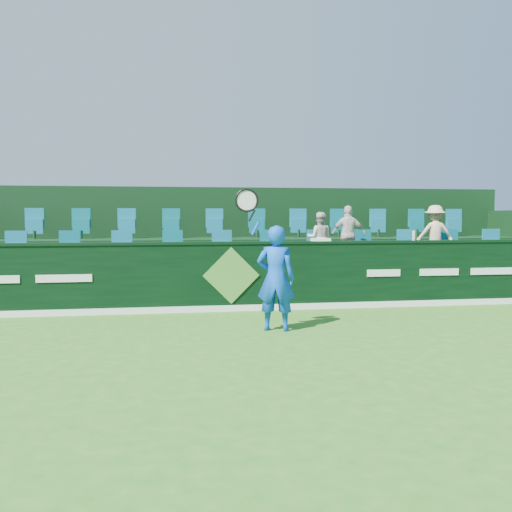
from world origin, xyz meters
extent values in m
plane|color=#2A6E1A|center=(0.00, 0.00, 0.00)|extent=(60.00, 60.00, 0.00)
cube|color=black|center=(0.00, 4.00, 0.65)|extent=(16.00, 0.20, 1.30)
cube|color=black|center=(0.00, 4.00, 1.32)|extent=(16.00, 0.24, 0.05)
cube|color=white|center=(0.00, 3.89, 0.06)|extent=(16.00, 0.02, 0.12)
cube|color=#4F8D33|center=(0.00, 3.88, 0.70)|extent=(1.10, 0.02, 1.10)
cube|color=white|center=(-3.10, 3.89, 0.70)|extent=(1.00, 0.01, 0.14)
cube|color=white|center=(3.10, 3.89, 0.70)|extent=(0.70, 0.01, 0.14)
cube|color=white|center=(4.30, 3.89, 0.70)|extent=(0.85, 0.01, 0.14)
cube|color=white|center=(5.50, 3.89, 0.70)|extent=(1.00, 0.01, 0.14)
cube|color=black|center=(0.00, 5.10, 0.40)|extent=(16.00, 2.00, 0.80)
cube|color=black|center=(0.00, 7.00, 0.65)|extent=(16.00, 1.80, 1.30)
cube|color=black|center=(0.00, 8.00, 1.30)|extent=(16.00, 0.20, 2.60)
cube|color=#136988|center=(0.00, 5.50, 1.10)|extent=(13.50, 0.50, 0.60)
cube|color=#136988|center=(0.00, 7.30, 1.60)|extent=(13.50, 0.50, 0.60)
imported|color=blue|center=(0.49, 1.95, 0.85)|extent=(0.71, 0.57, 1.70)
cylinder|color=#143FBF|center=(0.14, 1.85, 1.65)|extent=(0.14, 0.04, 0.22)
cylinder|color=black|center=(0.08, 1.85, 1.85)|extent=(0.12, 0.03, 0.19)
torus|color=black|center=(0.00, 1.85, 2.09)|extent=(0.51, 0.04, 0.51)
cylinder|color=silver|center=(0.00, 1.85, 2.09)|extent=(0.42, 0.01, 0.42)
imported|color=silver|center=(2.10, 5.12, 1.37)|extent=(0.65, 0.56, 1.13)
imported|color=beige|center=(2.76, 5.12, 1.44)|extent=(0.80, 0.45, 1.28)
imported|color=beige|center=(4.81, 5.12, 1.45)|extent=(0.92, 0.64, 1.29)
cube|color=white|center=(1.81, 4.00, 1.38)|extent=(0.36, 0.23, 0.05)
cylinder|color=silver|center=(3.78, 4.00, 1.45)|extent=(0.06, 0.06, 0.20)
camera|label=1|loc=(-1.30, -6.98, 1.84)|focal=40.00mm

